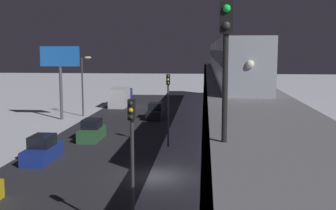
# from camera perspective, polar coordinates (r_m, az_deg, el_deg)

# --- Properties ---
(ground_plane) EXTENTS (240.00, 240.00, 0.00)m
(ground_plane) POSITION_cam_1_polar(r_m,az_deg,el_deg) (28.84, -2.38, -9.68)
(ground_plane) COLOR silver
(avenue_asphalt) EXTENTS (11.00, 101.73, 0.01)m
(avenue_asphalt) POSITION_cam_1_polar(r_m,az_deg,el_deg) (30.07, -13.30, -9.14)
(avenue_asphalt) COLOR #28282D
(avenue_asphalt) RESTS_ON ground_plane
(elevated_railway) EXTENTS (5.00, 101.73, 5.88)m
(elevated_railway) POSITION_cam_1_polar(r_m,az_deg,el_deg) (27.64, 9.81, 0.23)
(elevated_railway) COLOR slate
(elevated_railway) RESTS_ON ground_plane
(subway_train) EXTENTS (2.94, 55.47, 3.40)m
(subway_train) POSITION_cam_1_polar(r_m,az_deg,el_deg) (50.74, 7.78, 6.51)
(subway_train) COLOR #999EA8
(subway_train) RESTS_ON elevated_railway
(rail_signal) EXTENTS (0.36, 0.41, 4.00)m
(rail_signal) POSITION_cam_1_polar(r_m,az_deg,el_deg) (12.02, 7.84, 7.78)
(rail_signal) COLOR black
(rail_signal) RESTS_ON elevated_railway
(sedan_black) EXTENTS (1.80, 4.53, 1.97)m
(sedan_black) POSITION_cam_1_polar(r_m,az_deg,el_deg) (52.19, -1.72, -0.97)
(sedan_black) COLOR black
(sedan_black) RESTS_ON ground_plane
(sedan_green) EXTENTS (1.80, 4.25, 1.97)m
(sedan_green) POSITION_cam_1_polar(r_m,az_deg,el_deg) (40.69, -10.29, -3.53)
(sedan_green) COLOR #2D6038
(sedan_green) RESTS_ON ground_plane
(sedan_blue_2) EXTENTS (1.80, 4.69, 1.97)m
(sedan_blue_2) POSITION_cam_1_polar(r_m,az_deg,el_deg) (34.09, -16.66, -5.89)
(sedan_blue_2) COLOR navy
(sedan_blue_2) RESTS_ON ground_plane
(box_truck) EXTENTS (2.40, 7.40, 2.80)m
(box_truck) POSITION_cam_1_polar(r_m,az_deg,el_deg) (64.04, -6.44, 1.07)
(box_truck) COLOR navy
(box_truck) RESTS_ON ground_plane
(traffic_light_near) EXTENTS (0.32, 0.44, 6.40)m
(traffic_light_near) POSITION_cam_1_polar(r_m,az_deg,el_deg) (18.60, -4.89, -6.00)
(traffic_light_near) COLOR #2D2D2D
(traffic_light_near) RESTS_ON ground_plane
(traffic_light_mid) EXTENTS (0.32, 0.44, 6.40)m
(traffic_light_mid) POSITION_cam_1_polar(r_m,az_deg,el_deg) (36.54, 0.02, 0.73)
(traffic_light_mid) COLOR #2D2D2D
(traffic_light_mid) RESTS_ON ground_plane
(commercial_billboard) EXTENTS (4.80, 0.36, 8.90)m
(commercial_billboard) POSITION_cam_1_polar(r_m,az_deg,el_deg) (52.59, -14.43, 5.46)
(commercial_billboard) COLOR #4C4C51
(commercial_billboard) RESTS_ON ground_plane
(street_lamp_far) EXTENTS (1.35, 0.44, 7.65)m
(street_lamp_far) POSITION_cam_1_polar(r_m,az_deg,el_deg) (54.64, -11.33, 3.51)
(street_lamp_far) COLOR #38383D
(street_lamp_far) RESTS_ON ground_plane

